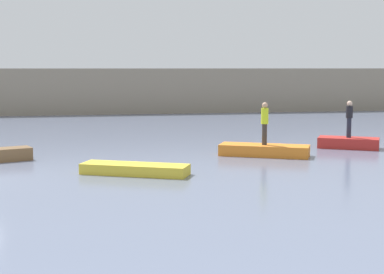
{
  "coord_description": "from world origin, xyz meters",
  "views": [
    {
      "loc": [
        4.37,
        -21.45,
        3.87
      ],
      "look_at": [
        8.91,
        2.99,
        0.87
      ],
      "focal_mm": 53.89,
      "sensor_mm": 36.0,
      "label": 1
    }
  ],
  "objects": [
    {
      "name": "person_hiviz_shirt",
      "position": [
        12.09,
        2.67,
        1.55
      ],
      "size": [
        0.32,
        0.32,
        1.87
      ],
      "color": "#38332D",
      "rests_on": "rowboat_orange"
    },
    {
      "name": "person_dark_shirt",
      "position": [
        16.84,
        4.28,
        1.52
      ],
      "size": [
        0.32,
        0.32,
        1.78
      ],
      "color": "#232838",
      "rests_on": "rowboat_red"
    },
    {
      "name": "rowboat_yellow",
      "position": [
        6.09,
        -0.75,
        0.19
      ],
      "size": [
        4.03,
        2.63,
        0.39
      ],
      "primitive_type": "cube",
      "rotation": [
        0.0,
        0.0,
        -0.43
      ],
      "color": "gold",
      "rests_on": "ground_plane"
    },
    {
      "name": "embankment_wall",
      "position": [
        0.0,
        27.21,
        1.9
      ],
      "size": [
        80.0,
        1.2,
        3.81
      ],
      "primitive_type": "cube",
      "color": "gray",
      "rests_on": "ground_plane"
    },
    {
      "name": "rowboat_red",
      "position": [
        16.84,
        4.28,
        0.26
      ],
      "size": [
        3.06,
        2.46,
        0.52
      ],
      "primitive_type": "cube",
      "rotation": [
        0.0,
        0.0,
        -0.52
      ],
      "color": "red",
      "rests_on": "ground_plane"
    },
    {
      "name": "rowboat_orange",
      "position": [
        12.09,
        2.67,
        0.25
      ],
      "size": [
        4.05,
        2.82,
        0.49
      ],
      "primitive_type": "cube",
      "rotation": [
        0.0,
        0.0,
        -0.45
      ],
      "color": "orange",
      "rests_on": "ground_plane"
    }
  ]
}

